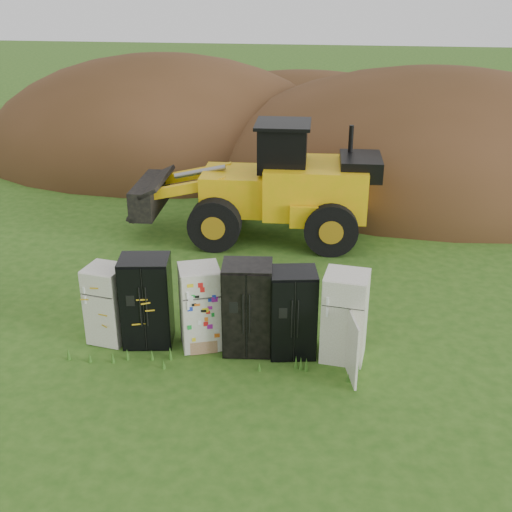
{
  "coord_description": "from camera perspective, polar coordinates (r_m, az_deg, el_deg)",
  "views": [
    {
      "loc": [
        2.08,
        -11.05,
        7.03
      ],
      "look_at": [
        0.33,
        2.0,
        1.18
      ],
      "focal_mm": 45.0,
      "sensor_mm": 36.0,
      "label": 1
    }
  ],
  "objects": [
    {
      "name": "wheel_loader",
      "position": [
        18.11,
        -0.31,
        6.7
      ],
      "size": [
        6.97,
        3.04,
        3.32
      ],
      "primitive_type": null,
      "rotation": [
        0.0,
        0.0,
        0.04
      ],
      "color": "#FBB410",
      "rests_on": "ground"
    },
    {
      "name": "fridge_dark_mid",
      "position": [
        12.73,
        -0.77,
        -4.61
      ],
      "size": [
        1.03,
        0.87,
        1.89
      ],
      "primitive_type": null,
      "rotation": [
        0.0,
        0.0,
        0.09
      ],
      "color": "black",
      "rests_on": "ground"
    },
    {
      "name": "dirt_mound_back",
      "position": [
        29.17,
        4.31,
        9.93
      ],
      "size": [
        16.03,
        10.69,
        6.29
      ],
      "primitive_type": "ellipsoid",
      "color": "#422A15",
      "rests_on": "ground"
    },
    {
      "name": "fridge_leftmost",
      "position": [
        13.47,
        -13.08,
        -4.17
      ],
      "size": [
        0.84,
        0.82,
        1.65
      ],
      "primitive_type": null,
      "rotation": [
        0.0,
        0.0,
        -0.18
      ],
      "color": "white",
      "rests_on": "ground"
    },
    {
      "name": "fridge_open_door",
      "position": [
        12.61,
        7.89,
        -5.34
      ],
      "size": [
        0.92,
        0.86,
        1.82
      ],
      "primitive_type": null,
      "rotation": [
        0.0,
        0.0,
        -0.13
      ],
      "color": "white",
      "rests_on": "ground"
    },
    {
      "name": "fridge_black_side",
      "position": [
        13.18,
        -9.69,
        -3.96
      ],
      "size": [
        1.09,
        0.91,
        1.88
      ],
      "primitive_type": null,
      "rotation": [
        0.0,
        0.0,
        0.15
      ],
      "color": "black",
      "rests_on": "ground"
    },
    {
      "name": "dirt_mound_right",
      "position": [
        24.79,
        15.23,
        6.62
      ],
      "size": [
        16.86,
        12.37,
        8.07
      ],
      "primitive_type": "ellipsoid",
      "color": "#422A15",
      "rests_on": "ground"
    },
    {
      "name": "dirt_mound_left",
      "position": [
        27.51,
        -7.96,
        8.91
      ],
      "size": [
        15.22,
        11.41,
        8.21
      ],
      "primitive_type": "ellipsoid",
      "color": "#422A15",
      "rests_on": "ground"
    },
    {
      "name": "fridge_sticker",
      "position": [
        12.95,
        -4.98,
        -4.52
      ],
      "size": [
        0.98,
        0.94,
        1.76
      ],
      "primitive_type": null,
      "rotation": [
        0.0,
        0.0,
        0.34
      ],
      "color": "silver",
      "rests_on": "ground"
    },
    {
      "name": "ground",
      "position": [
        13.26,
        -2.57,
        -8.1
      ],
      "size": [
        120.0,
        120.0,
        0.0
      ],
      "primitive_type": "plane",
      "color": "#2A5416",
      "rests_on": "ground"
    },
    {
      "name": "fridge_black_right",
      "position": [
        12.67,
        3.29,
        -5.05
      ],
      "size": [
        1.01,
        0.89,
        1.8
      ],
      "primitive_type": null,
      "rotation": [
        0.0,
        0.0,
        0.17
      ],
      "color": "black",
      "rests_on": "ground"
    }
  ]
}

